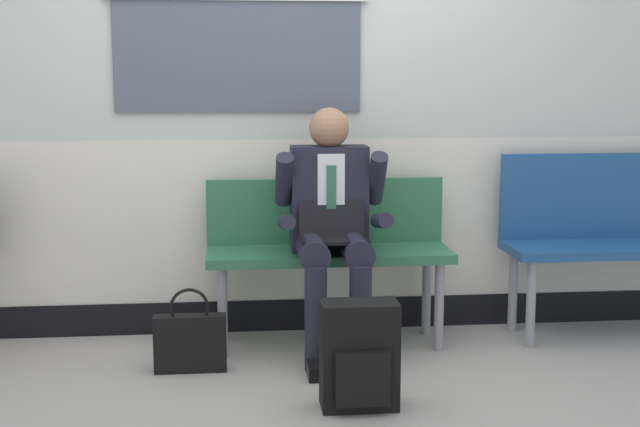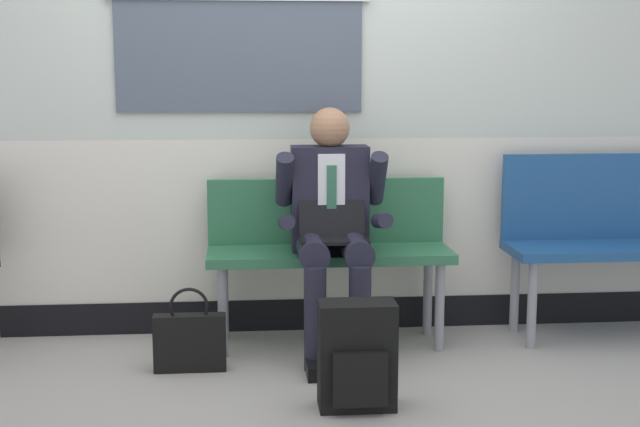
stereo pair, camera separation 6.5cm
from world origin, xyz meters
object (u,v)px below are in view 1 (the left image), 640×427
person_seated (332,223)px  bench_with_person (328,242)px  backpack (360,357)px  handbag (190,341)px  bench_empty (617,229)px

person_seated → bench_with_person: bearing=90.0°
backpack → handbag: size_ratio=1.13×
bench_empty → person_seated: 1.64m
bench_empty → person_seated: bearing=-172.7°
person_seated → backpack: 0.90m
backpack → handbag: 0.94m
bench_with_person → person_seated: size_ratio=1.02×
backpack → bench_empty: bearing=31.8°
bench_empty → person_seated: (-1.62, -0.21, 0.10)m
bench_with_person → handbag: (-0.72, -0.42, -0.39)m
bench_empty → backpack: bearing=-148.2°
person_seated → handbag: person_seated is taller
handbag → bench_empty: bearing=10.5°
bench_with_person → backpack: bearing=-88.1°
person_seated → bench_empty: bearing=7.3°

